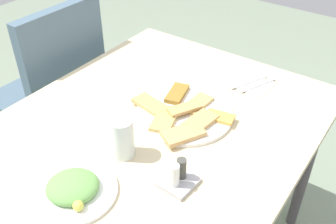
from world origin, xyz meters
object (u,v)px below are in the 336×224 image
object	(u,v)px
pide_platter	(183,114)
spoon	(248,82)
dining_chair	(55,87)
soda_can	(122,138)
salad_plate_greens	(73,189)
paper_napkin	(253,84)
condiment_caddy	(178,177)
dining_table	(157,140)
fork	(258,85)

from	to	relation	value
pide_platter	spoon	world-z (taller)	pide_platter
dining_chair	soda_can	bearing A→B (deg)	-114.10
salad_plate_greens	paper_napkin	size ratio (longest dim) A/B	1.83
dining_chair	condiment_caddy	world-z (taller)	dining_chair
dining_table	fork	size ratio (longest dim) A/B	6.79
dining_table	fork	distance (m)	0.43
paper_napkin	fork	bearing A→B (deg)	-90.00
condiment_caddy	paper_napkin	bearing A→B (deg)	4.96
dining_table	salad_plate_greens	xyz separation A→B (m)	(-0.36, -0.00, 0.09)
soda_can	condiment_caddy	size ratio (longest dim) A/B	1.28
pide_platter	fork	xyz separation A→B (m)	(0.31, -0.12, -0.01)
pide_platter	fork	size ratio (longest dim) A/B	2.08
dining_chair	soda_can	distance (m)	0.79
pide_platter	soda_can	bearing A→B (deg)	170.40
dining_chair	spoon	xyz separation A→B (m)	(0.25, -0.81, 0.20)
dining_table	salad_plate_greens	bearing A→B (deg)	-179.81
soda_can	dining_chair	bearing A→B (deg)	65.90
dining_chair	fork	size ratio (longest dim) A/B	5.74
fork	soda_can	bearing A→B (deg)	-173.87
salad_plate_greens	spoon	size ratio (longest dim) A/B	1.40
paper_napkin	condiment_caddy	bearing A→B (deg)	-175.04
dining_table	pide_platter	bearing A→B (deg)	-35.54
pide_platter	condiment_caddy	xyz separation A→B (m)	(-0.25, -0.15, 0.01)
fork	spoon	world-z (taller)	same
soda_can	condiment_caddy	xyz separation A→B (m)	(-0.00, -0.19, -0.04)
condiment_caddy	dining_table	bearing A→B (deg)	48.34
fork	spoon	size ratio (longest dim) A/B	0.99
pide_platter	fork	bearing A→B (deg)	-21.15
dining_chair	pide_platter	distance (m)	0.76
spoon	condiment_caddy	world-z (taller)	condiment_caddy
pide_platter	paper_napkin	distance (m)	0.32
paper_napkin	soda_can	bearing A→B (deg)	165.56
soda_can	fork	bearing A→B (deg)	-16.17
dining_table	dining_chair	world-z (taller)	dining_chair
fork	spoon	xyz separation A→B (m)	(0.00, 0.04, 0.00)
pide_platter	fork	world-z (taller)	pide_platter
salad_plate_greens	soda_can	bearing A→B (deg)	-2.73
pide_platter	salad_plate_greens	bearing A→B (deg)	173.34
dining_chair	paper_napkin	xyz separation A→B (m)	(0.25, -0.83, 0.19)
dining_chair	salad_plate_greens	xyz separation A→B (m)	(-0.49, -0.68, 0.21)
pide_platter	soda_can	size ratio (longest dim) A/B	2.76
spoon	pide_platter	bearing A→B (deg)	-170.64
fork	pide_platter	bearing A→B (deg)	-178.85
fork	condiment_caddy	size ratio (longest dim) A/B	1.70
soda_can	spoon	world-z (taller)	soda_can
dining_table	paper_napkin	bearing A→B (deg)	-21.90
dining_table	paper_napkin	distance (m)	0.42
paper_napkin	fork	distance (m)	0.02
dining_table	spoon	xyz separation A→B (m)	(0.38, -0.14, 0.08)
dining_chair	condiment_caddy	xyz separation A→B (m)	(-0.31, -0.88, 0.21)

